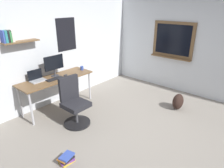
{
  "coord_description": "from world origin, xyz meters",
  "views": [
    {
      "loc": [
        -2.58,
        -1.47,
        2.23
      ],
      "look_at": [
        -0.02,
        0.73,
        0.85
      ],
      "focal_mm": 31.92,
      "sensor_mm": 36.0,
      "label": 1
    }
  ],
  "objects_px": {
    "keyboard": "(55,79)",
    "computer_mouse": "(66,75)",
    "backpack": "(178,102)",
    "desk": "(57,81)",
    "coffee_mug": "(82,68)",
    "office_chair": "(74,104)",
    "monitor_primary": "(54,64)",
    "laptop": "(37,78)",
    "book_stack_on_floor": "(66,159)"
  },
  "relations": [
    {
      "from": "keyboard",
      "to": "coffee_mug",
      "type": "height_order",
      "value": "coffee_mug"
    },
    {
      "from": "desk",
      "to": "computer_mouse",
      "type": "distance_m",
      "value": 0.23
    },
    {
      "from": "keyboard",
      "to": "backpack",
      "type": "relative_size",
      "value": 1.02
    },
    {
      "from": "backpack",
      "to": "monitor_primary",
      "type": "bearing_deg",
      "value": 127.29
    },
    {
      "from": "monitor_primary",
      "to": "backpack",
      "type": "relative_size",
      "value": 1.28
    },
    {
      "from": "coffee_mug",
      "to": "book_stack_on_floor",
      "type": "distance_m",
      "value": 2.36
    },
    {
      "from": "desk",
      "to": "computer_mouse",
      "type": "height_order",
      "value": "computer_mouse"
    },
    {
      "from": "office_chair",
      "to": "laptop",
      "type": "xyz_separation_m",
      "value": [
        -0.2,
        0.91,
        0.37
      ]
    },
    {
      "from": "keyboard",
      "to": "office_chair",
      "type": "bearing_deg",
      "value": -97.12
    },
    {
      "from": "backpack",
      "to": "book_stack_on_floor",
      "type": "xyz_separation_m",
      "value": [
        -2.65,
        0.56,
        -0.11
      ]
    },
    {
      "from": "computer_mouse",
      "to": "laptop",
      "type": "bearing_deg",
      "value": 159.77
    },
    {
      "from": "keyboard",
      "to": "computer_mouse",
      "type": "bearing_deg",
      "value": 0.0
    },
    {
      "from": "office_chair",
      "to": "monitor_primary",
      "type": "bearing_deg",
      "value": 76.29
    },
    {
      "from": "keyboard",
      "to": "computer_mouse",
      "type": "xyz_separation_m",
      "value": [
        0.28,
        0.0,
        0.01
      ]
    },
    {
      "from": "desk",
      "to": "monitor_primary",
      "type": "bearing_deg",
      "value": 65.54
    },
    {
      "from": "desk",
      "to": "computer_mouse",
      "type": "relative_size",
      "value": 15.78
    },
    {
      "from": "desk",
      "to": "coffee_mug",
      "type": "bearing_deg",
      "value": -1.64
    },
    {
      "from": "office_chair",
      "to": "book_stack_on_floor",
      "type": "distance_m",
      "value": 1.14
    },
    {
      "from": "laptop",
      "to": "coffee_mug",
      "type": "bearing_deg",
      "value": -8.3
    },
    {
      "from": "desk",
      "to": "backpack",
      "type": "height_order",
      "value": "desk"
    },
    {
      "from": "desk",
      "to": "laptop",
      "type": "relative_size",
      "value": 5.29
    },
    {
      "from": "office_chair",
      "to": "backpack",
      "type": "xyz_separation_m",
      "value": [
        1.87,
        -1.31,
        -0.23
      ]
    },
    {
      "from": "monitor_primary",
      "to": "computer_mouse",
      "type": "relative_size",
      "value": 4.46
    },
    {
      "from": "office_chair",
      "to": "backpack",
      "type": "distance_m",
      "value": 2.29
    },
    {
      "from": "desk",
      "to": "laptop",
      "type": "xyz_separation_m",
      "value": [
        -0.37,
        0.14,
        0.13
      ]
    },
    {
      "from": "desk",
      "to": "monitor_primary",
      "type": "distance_m",
      "value": 0.36
    },
    {
      "from": "monitor_primary",
      "to": "backpack",
      "type": "height_order",
      "value": "monitor_primary"
    },
    {
      "from": "coffee_mug",
      "to": "backpack",
      "type": "xyz_separation_m",
      "value": [
        0.98,
        -2.06,
        -0.59
      ]
    },
    {
      "from": "keyboard",
      "to": "book_stack_on_floor",
      "type": "xyz_separation_m",
      "value": [
        -0.87,
        -1.45,
        -0.67
      ]
    },
    {
      "from": "computer_mouse",
      "to": "book_stack_on_floor",
      "type": "relative_size",
      "value": 0.41
    },
    {
      "from": "backpack",
      "to": "book_stack_on_floor",
      "type": "height_order",
      "value": "backpack"
    },
    {
      "from": "monitor_primary",
      "to": "laptop",
      "type": "bearing_deg",
      "value": 173.3
    },
    {
      "from": "desk",
      "to": "coffee_mug",
      "type": "height_order",
      "value": "coffee_mug"
    },
    {
      "from": "office_chair",
      "to": "backpack",
      "type": "height_order",
      "value": "office_chair"
    },
    {
      "from": "backpack",
      "to": "laptop",
      "type": "bearing_deg",
      "value": 132.91
    },
    {
      "from": "monitor_primary",
      "to": "keyboard",
      "type": "relative_size",
      "value": 1.25
    },
    {
      "from": "coffee_mug",
      "to": "backpack",
      "type": "bearing_deg",
      "value": -64.69
    },
    {
      "from": "backpack",
      "to": "computer_mouse",
      "type": "bearing_deg",
      "value": 126.66
    },
    {
      "from": "backpack",
      "to": "coffee_mug",
      "type": "bearing_deg",
      "value": 115.31
    },
    {
      "from": "laptop",
      "to": "backpack",
      "type": "distance_m",
      "value": 3.09
    },
    {
      "from": "keyboard",
      "to": "backpack",
      "type": "bearing_deg",
      "value": -48.54
    },
    {
      "from": "coffee_mug",
      "to": "backpack",
      "type": "height_order",
      "value": "coffee_mug"
    },
    {
      "from": "desk",
      "to": "backpack",
      "type": "xyz_separation_m",
      "value": [
        1.7,
        -2.08,
        -0.47
      ]
    },
    {
      "from": "monitor_primary",
      "to": "computer_mouse",
      "type": "bearing_deg",
      "value": -45.69
    },
    {
      "from": "office_chair",
      "to": "desk",
      "type": "bearing_deg",
      "value": 77.63
    },
    {
      "from": "desk",
      "to": "laptop",
      "type": "height_order",
      "value": "laptop"
    },
    {
      "from": "backpack",
      "to": "office_chair",
      "type": "bearing_deg",
      "value": 144.98
    },
    {
      "from": "backpack",
      "to": "desk",
      "type": "bearing_deg",
      "value": 129.15
    },
    {
      "from": "office_chair",
      "to": "monitor_primary",
      "type": "relative_size",
      "value": 2.05
    },
    {
      "from": "desk",
      "to": "backpack",
      "type": "bearing_deg",
      "value": -50.85
    }
  ]
}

